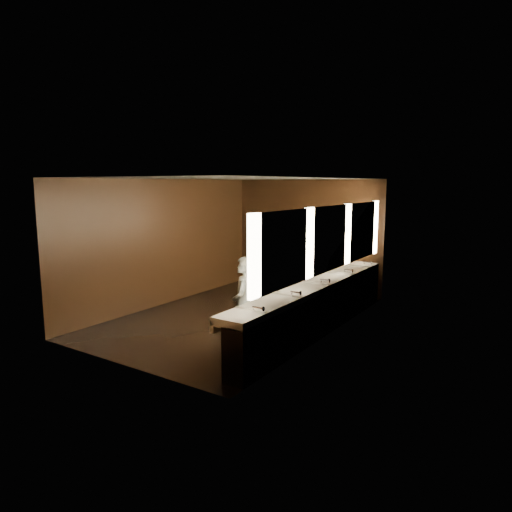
{
  "coord_description": "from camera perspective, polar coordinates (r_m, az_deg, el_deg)",
  "views": [
    {
      "loc": [
        5.26,
        -7.35,
        2.71
      ],
      "look_at": [
        0.43,
        0.0,
        1.3
      ],
      "focal_mm": 32.0,
      "sensor_mm": 36.0,
      "label": 1
    }
  ],
  "objects": [
    {
      "name": "mirror_band",
      "position": [
        8.11,
        9.19,
        2.19
      ],
      "size": [
        0.06,
        5.03,
        1.15
      ],
      "color": "#FFE8BC",
      "rests_on": "wall_right"
    },
    {
      "name": "wall_left",
      "position": [
        10.42,
        -11.26,
        1.71
      ],
      "size": [
        0.02,
        6.0,
        2.8
      ],
      "primitive_type": "cube",
      "color": "black",
      "rests_on": "floor"
    },
    {
      "name": "wall_back",
      "position": [
        11.69,
        6.32,
        2.62
      ],
      "size": [
        4.0,
        0.02,
        2.8
      ],
      "primitive_type": "cube",
      "color": "black",
      "rests_on": "floor"
    },
    {
      "name": "wall_front",
      "position": [
        6.95,
        -16.79,
        -2.15
      ],
      "size": [
        4.0,
        0.02,
        2.8
      ],
      "primitive_type": "cube",
      "color": "black",
      "rests_on": "floor"
    },
    {
      "name": "floor",
      "position": [
        9.44,
        -2.21,
        -7.58
      ],
      "size": [
        6.0,
        6.0,
        0.0
      ],
      "primitive_type": "plane",
      "color": "black",
      "rests_on": "ground"
    },
    {
      "name": "wall_right",
      "position": [
        8.15,
        9.26,
        -0.26
      ],
      "size": [
        0.02,
        6.0,
        2.8
      ],
      "primitive_type": "cube",
      "color": "black",
      "rests_on": "floor"
    },
    {
      "name": "ceiling",
      "position": [
        9.04,
        -2.32,
        9.67
      ],
      "size": [
        4.0,
        6.0,
        0.02
      ],
      "primitive_type": "cube",
      "color": "#2D2D2B",
      "rests_on": "wall_back"
    },
    {
      "name": "trash_bin",
      "position": [
        8.2,
        5.05,
        -8.01
      ],
      "size": [
        0.5,
        0.5,
        0.61
      ],
      "primitive_type": "cylinder",
      "rotation": [
        0.0,
        0.0,
        -0.35
      ],
      "color": "black",
      "rests_on": "floor"
    },
    {
      "name": "sink_counter",
      "position": [
        8.43,
        7.81,
        -6.21
      ],
      "size": [
        0.55,
        5.4,
        1.01
      ],
      "color": "black",
      "rests_on": "floor"
    },
    {
      "name": "person",
      "position": [
        7.31,
        -1.55,
        -6.16
      ],
      "size": [
        0.57,
        0.67,
        1.57
      ],
      "primitive_type": "imported",
      "rotation": [
        0.0,
        0.0,
        -1.16
      ],
      "color": "#81A0C0",
      "rests_on": "floor"
    }
  ]
}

